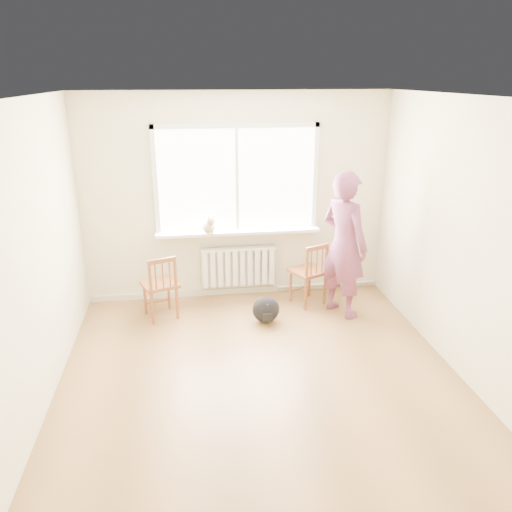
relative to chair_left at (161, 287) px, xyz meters
name	(u,v)px	position (x,y,z in m)	size (l,w,h in m)	color
floor	(263,386)	(1.02, -1.63, -0.42)	(4.50, 4.50, 0.00)	olive
ceiling	(265,98)	(1.02, -1.63, 2.28)	(4.50, 4.50, 0.00)	white
back_wall	(237,198)	(1.02, 0.62, 0.93)	(4.00, 0.01, 2.70)	beige
window	(237,175)	(1.02, 0.60, 1.24)	(2.12, 0.05, 1.42)	white
windowsill	(238,232)	(1.02, 0.51, 0.51)	(2.15, 0.22, 0.04)	white
radiator	(238,266)	(1.02, 0.53, 0.02)	(1.00, 0.12, 0.55)	white
heating_pipe	(326,284)	(2.27, 0.56, -0.34)	(0.04, 0.04, 1.40)	silver
baseboard	(238,291)	(1.02, 0.61, -0.38)	(4.00, 0.03, 0.08)	beige
chair_left	(161,287)	(0.00, 0.00, 0.00)	(0.52, 0.51, 0.83)	#99512C
chair_right	(310,274)	(1.92, 0.13, 0.01)	(0.55, 0.54, 0.85)	#99512C
person	(344,245)	(2.25, -0.16, 0.49)	(0.67, 0.44, 1.82)	#B73D4E
cat	(209,225)	(0.63, 0.43, 0.64)	(0.23, 0.40, 0.27)	beige
backpack	(266,310)	(1.26, -0.29, -0.25)	(0.33, 0.25, 0.33)	black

